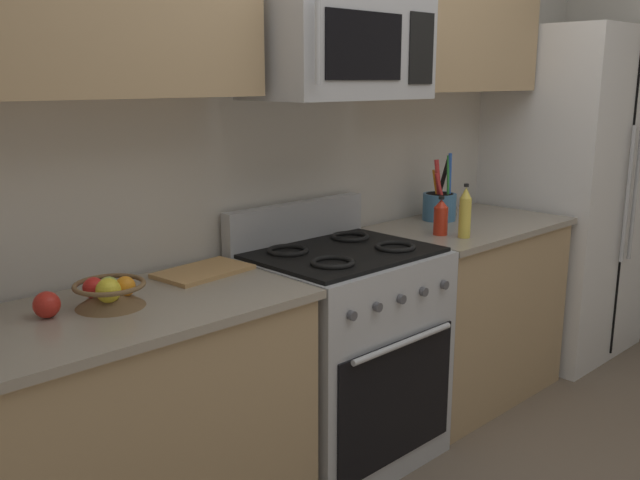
% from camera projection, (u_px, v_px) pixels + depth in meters
% --- Properties ---
extents(wall_back, '(8.00, 0.10, 2.60)m').
position_uv_depth(wall_back, '(281.00, 152.00, 3.01)').
color(wall_back, beige).
rests_on(wall_back, ground).
extents(counter_left, '(1.23, 0.62, 0.91)m').
position_uv_depth(counter_left, '(127.00, 440.00, 2.26)').
color(counter_left, tan).
rests_on(counter_left, ground).
extents(range_oven, '(0.76, 0.66, 1.09)m').
position_uv_depth(range_oven, '(341.00, 353.00, 2.94)').
color(range_oven, '#B2B5BA').
rests_on(range_oven, ground).
extents(counter_right, '(1.04, 0.62, 0.91)m').
position_uv_depth(counter_right, '(465.00, 309.00, 3.55)').
color(counter_right, tan).
rests_on(counter_right, ground).
extents(refrigerator, '(0.87, 0.73, 1.89)m').
position_uv_depth(refrigerator, '(567.00, 194.00, 4.08)').
color(refrigerator, silver).
rests_on(refrigerator, ground).
extents(microwave, '(0.72, 0.44, 0.39)m').
position_uv_depth(microwave, '(338.00, 48.00, 2.67)').
color(microwave, '#B2B5BA').
extents(upper_cabinets_right, '(1.03, 0.34, 0.75)m').
position_uv_depth(upper_cabinets_right, '(453.00, 12.00, 3.33)').
color(upper_cabinets_right, tan).
extents(utensil_crock, '(0.17, 0.17, 0.35)m').
position_uv_depth(utensil_crock, '(440.00, 205.00, 3.51)').
color(utensil_crock, teal).
rests_on(utensil_crock, counter_right).
extents(fruit_basket, '(0.23, 0.23, 0.10)m').
position_uv_depth(fruit_basket, '(110.00, 292.00, 2.17)').
color(fruit_basket, brown).
rests_on(fruit_basket, counter_left).
extents(apple_loose, '(0.08, 0.08, 0.08)m').
position_uv_depth(apple_loose, '(47.00, 305.00, 2.07)').
color(apple_loose, red).
rests_on(apple_loose, counter_left).
extents(cutting_board, '(0.36, 0.24, 0.02)m').
position_uv_depth(cutting_board, '(203.00, 271.00, 2.55)').
color(cutting_board, tan).
rests_on(cutting_board, counter_left).
extents(bottle_hot_sauce, '(0.07, 0.07, 0.18)m').
position_uv_depth(bottle_hot_sauce, '(441.00, 217.00, 3.17)').
color(bottle_hot_sauce, red).
rests_on(bottle_hot_sauce, counter_right).
extents(bottle_oil, '(0.05, 0.05, 0.25)m').
position_uv_depth(bottle_oil, '(465.00, 213.00, 3.11)').
color(bottle_oil, gold).
rests_on(bottle_oil, counter_right).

